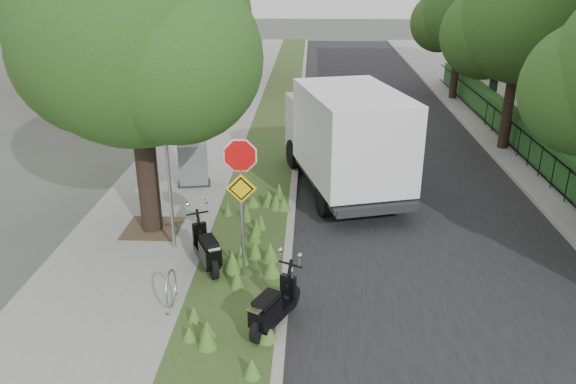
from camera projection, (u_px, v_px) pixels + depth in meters
The scene contains 20 objects.
ground at pixel (308, 297), 11.62m from camera, with size 120.00×120.00×0.00m, color #4C5147.
sidewalk_near at pixel (197, 145), 20.99m from camera, with size 3.50×60.00×0.12m, color gray.
verge at pixel (271, 146), 20.89m from camera, with size 2.00×60.00×0.12m, color #2D4D21.
kerb_near at pixel (297, 146), 20.85m from camera, with size 0.20×60.00×0.13m, color #9E9991.
road at pixel (392, 149), 20.73m from camera, with size 7.00×60.00×0.01m, color black.
kerb_far at pixel (488, 148), 20.57m from camera, with size 0.20×60.00×0.13m, color #9E9991.
footpath_far at pixel (535, 149), 20.51m from camera, with size 3.20×60.00×0.12m, color gray.
street_tree_main at pixel (131, 40), 12.59m from camera, with size 6.21×5.54×7.66m.
bare_post at pixel (168, 169), 12.60m from camera, with size 0.08×0.08×4.00m.
bike_hoop at pixel (171, 289), 10.98m from camera, with size 0.06×0.78×0.77m.
sign_assembly at pixel (241, 181), 11.32m from camera, with size 0.94×0.08×3.22m.
fence_far at pixel (510, 133), 20.31m from camera, with size 0.04×24.00×1.00m.
hedge_far at pixel (529, 133), 20.28m from camera, with size 1.00×24.00×1.10m, color #194518.
brick_building at pixel (140, 5), 30.69m from camera, with size 9.40×10.40×8.30m.
far_tree_b at pixel (518, 27), 18.95m from camera, with size 4.83×4.31×6.56m.
far_tree_c at pixel (460, 17), 26.49m from camera, with size 4.37×3.89×5.93m.
scooter_near at pixel (208, 253), 12.27m from camera, with size 0.88×1.60×0.82m.
scooter_far at pixel (271, 312), 10.24m from camera, with size 0.90×1.54×0.80m.
box_truck at pixel (345, 135), 16.34m from camera, with size 3.73×6.32×2.69m.
utility_cabinet at pixel (193, 165), 16.91m from camera, with size 1.05×0.79×1.27m.
Camera 1 is at (-0.00, -9.91, 6.45)m, focal length 35.00 mm.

